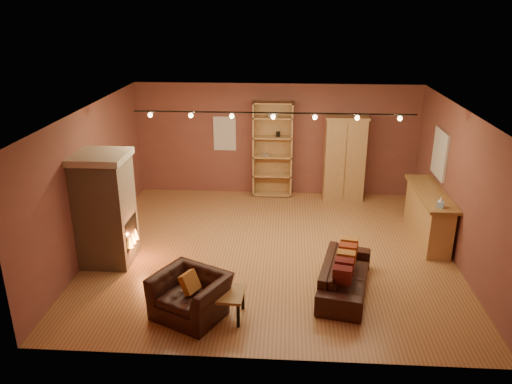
# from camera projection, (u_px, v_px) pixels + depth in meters

# --- Properties ---
(floor) EXTENTS (7.00, 7.00, 0.00)m
(floor) POSITION_uv_depth(u_px,v_px,m) (271.00, 250.00, 9.93)
(floor) COLOR brown
(floor) RESTS_ON ground
(ceiling) EXTENTS (7.00, 7.00, 0.00)m
(ceiling) POSITION_uv_depth(u_px,v_px,m) (273.00, 111.00, 8.93)
(ceiling) COLOR brown
(ceiling) RESTS_ON back_wall
(back_wall) EXTENTS (7.00, 0.02, 2.80)m
(back_wall) POSITION_uv_depth(u_px,v_px,m) (277.00, 140.00, 12.46)
(back_wall) COLOR brown
(back_wall) RESTS_ON floor
(left_wall) EXTENTS (0.02, 6.50, 2.80)m
(left_wall) POSITION_uv_depth(u_px,v_px,m) (91.00, 180.00, 9.64)
(left_wall) COLOR brown
(left_wall) RESTS_ON floor
(right_wall) EXTENTS (0.02, 6.50, 2.80)m
(right_wall) POSITION_uv_depth(u_px,v_px,m) (461.00, 188.00, 9.22)
(right_wall) COLOR brown
(right_wall) RESTS_ON floor
(fireplace) EXTENTS (1.01, 0.98, 2.12)m
(fireplace) POSITION_uv_depth(u_px,v_px,m) (106.00, 209.00, 9.17)
(fireplace) COLOR tan
(fireplace) RESTS_ON floor
(back_window) EXTENTS (0.56, 0.04, 0.86)m
(back_window) POSITION_uv_depth(u_px,v_px,m) (225.00, 134.00, 12.47)
(back_window) COLOR silver
(back_window) RESTS_ON back_wall
(bookcase) EXTENTS (0.98, 0.38, 2.39)m
(bookcase) POSITION_uv_depth(u_px,v_px,m) (273.00, 148.00, 12.41)
(bookcase) COLOR tan
(bookcase) RESTS_ON floor
(armoire) EXTENTS (1.03, 0.59, 2.09)m
(armoire) POSITION_uv_depth(u_px,v_px,m) (344.00, 158.00, 12.24)
(armoire) COLOR tan
(armoire) RESTS_ON floor
(bar_counter) EXTENTS (0.58, 2.16, 1.03)m
(bar_counter) POSITION_uv_depth(u_px,v_px,m) (428.00, 215.00, 10.27)
(bar_counter) COLOR tan
(bar_counter) RESTS_ON floor
(tissue_box) EXTENTS (0.16, 0.16, 0.22)m
(tissue_box) POSITION_uv_depth(u_px,v_px,m) (441.00, 203.00, 9.27)
(tissue_box) COLOR #95C9EF
(tissue_box) RESTS_ON bar_counter
(right_window) EXTENTS (0.05, 0.90, 1.00)m
(right_window) POSITION_uv_depth(u_px,v_px,m) (440.00, 154.00, 10.44)
(right_window) COLOR silver
(right_window) RESTS_ON right_wall
(loveseat) EXTENTS (0.93, 1.96, 0.78)m
(loveseat) POSITION_uv_depth(u_px,v_px,m) (345.00, 270.00, 8.41)
(loveseat) COLOR black
(loveseat) RESTS_ON floor
(armchair) EXTENTS (1.27, 1.10, 0.93)m
(armchair) POSITION_uv_depth(u_px,v_px,m) (190.00, 289.00, 7.71)
(armchair) COLOR black
(armchair) RESTS_ON floor
(coffee_table) EXTENTS (0.61, 0.61, 0.44)m
(coffee_table) POSITION_uv_depth(u_px,v_px,m) (225.00, 296.00, 7.70)
(coffee_table) COLOR olive
(coffee_table) RESTS_ON floor
(track_rail) EXTENTS (5.20, 0.09, 0.13)m
(track_rail) POSITION_uv_depth(u_px,v_px,m) (273.00, 115.00, 9.16)
(track_rail) COLOR black
(track_rail) RESTS_ON ceiling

